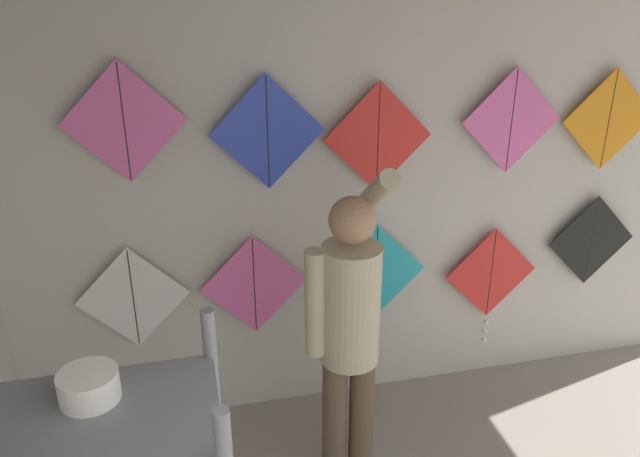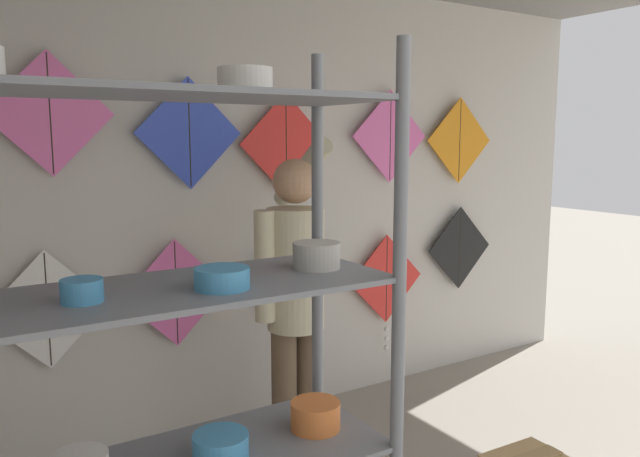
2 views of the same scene
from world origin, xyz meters
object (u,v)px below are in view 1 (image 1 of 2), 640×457
kite_0 (133,298)px  kite_2 (376,277)px  shopkeeper (349,324)px  kite_3 (491,278)px  kite_1 (254,285)px  kite_8 (512,121)px  kite_4 (591,241)px  kite_7 (378,137)px  kite_6 (267,132)px  kite_9 (609,120)px  kite_5 (124,123)px

kite_0 → kite_2: kite_0 is taller
shopkeeper → kite_3: 1.41m
kite_1 → kite_3: size_ratio=0.76×
shopkeeper → kite_2: size_ratio=2.15×
kite_8 → kite_4: bearing=0.0°
kite_4 → kite_7: size_ratio=1.00×
kite_3 → kite_6: (-1.45, 0.00, 1.07)m
kite_6 → kite_9: (2.14, 0.00, -0.05)m
shopkeeper → kite_4: bearing=18.7°
kite_8 → kite_2: bearing=-179.9°
kite_9 → kite_6: bearing=180.0°
kite_6 → kite_3: bearing=-0.0°
shopkeeper → kite_0: size_ratio=2.84×
shopkeeper → kite_0: (-1.08, 0.73, -0.11)m
kite_1 → kite_7: kite_7 is taller
shopkeeper → kite_7: bearing=61.2°
kite_9 → kite_1: bearing=180.0°
kite_4 → kite_6: (-2.17, 0.00, 0.88)m
kite_8 → shopkeeper: bearing=-148.6°
shopkeeper → kite_1: (-0.38, 0.73, -0.11)m
kite_6 → kite_9: bearing=0.0°
kite_1 → kite_6: (0.11, 0.00, 0.93)m
kite_0 → kite_3: (2.26, -0.00, -0.14)m
kite_2 → kite_8: (0.81, 0.00, 0.95)m
kite_3 → kite_4: bearing=0.1°
kite_5 → shopkeeper: bearing=-35.9°
kite_8 → kite_7: bearing=180.0°
kite_2 → kite_9: 1.74m
shopkeeper → kite_0: 1.31m
kite_2 → kite_8: size_ratio=1.32×
kite_1 → kite_8: kite_8 is taller
kite_0 → kite_4: bearing=0.0°
kite_3 → kite_4: (0.72, 0.00, 0.19)m
kite_9 → kite_3: bearing=-179.9°
kite_0 → kite_8: (2.28, 0.00, 0.91)m
kite_5 → kite_3: bearing=-0.0°
kite_4 → kite_5: (-2.91, 0.00, 0.97)m
shopkeeper → kite_6: kite_6 is taller
kite_7 → kite_1: bearing=180.0°
kite_8 → kite_9: kite_8 is taller
kite_4 → kite_6: 2.34m
kite_2 → kite_3: size_ratio=1.00×
kite_3 → kite_6: bearing=180.0°
kite_0 → kite_4: kite_4 is taller
kite_6 → kite_9: size_ratio=1.00×
shopkeeper → kite_4: size_ratio=2.84×
kite_1 → kite_4: bearing=0.0°
kite_3 → kite_7: 1.29m
kite_1 → kite_7: size_ratio=1.00×
kite_4 → kite_7: kite_7 is taller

